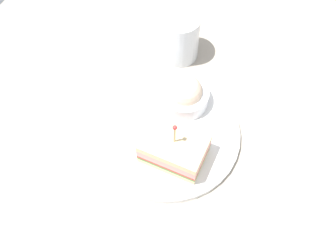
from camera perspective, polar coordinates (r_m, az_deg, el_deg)
ground_plane at (r=64.68cm, az=-0.00°, el=-1.86°), size 92.18×92.18×2.00cm
plate at (r=63.33cm, az=-0.00°, el=-1.18°), size 24.18×24.18×1.09cm
sandwich_half_center at (r=58.69cm, az=0.94°, el=-3.41°), size 6.93×9.84×9.10cm
coleslaw_bowl at (r=64.29cm, az=2.90°, el=4.70°), size 8.38×8.38×6.04cm
drink_glass at (r=71.67cm, az=1.78°, el=13.01°), size 7.20×7.20×9.13cm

